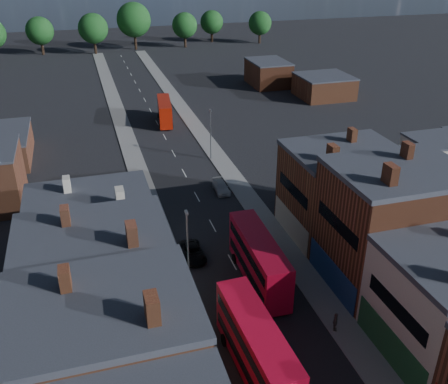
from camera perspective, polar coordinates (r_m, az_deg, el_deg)
pavement_west at (r=68.07m, az=-8.83°, el=-0.47°), size 3.00×200.00×0.12m
pavement_east at (r=70.59m, az=1.63°, el=0.89°), size 3.00×200.00×0.12m
lamp_post_2 at (r=48.75m, az=-4.18°, el=-5.74°), size 0.25×0.70×8.12m
lamp_post_3 at (r=77.30m, az=-1.54°, el=6.98°), size 0.25×0.70×8.12m
bus_0 at (r=40.45m, az=3.73°, el=-17.30°), size 3.34×11.88×5.09m
bus_1 at (r=49.83m, az=4.00°, el=-7.64°), size 3.15×11.81×5.08m
bus_2 at (r=95.46m, az=-6.80°, el=9.19°), size 3.55×10.23×4.33m
car_2 at (r=54.56m, az=-3.55°, el=-6.88°), size 2.29×4.83×1.33m
car_3 at (r=68.43m, az=-0.34°, el=0.57°), size 1.93×4.49×1.29m
ped_1 at (r=40.42m, az=-3.14°, el=-20.82°), size 0.97×0.66×1.82m
ped_3 at (r=46.12m, az=12.61°, el=-14.28°), size 0.90×1.19×1.84m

